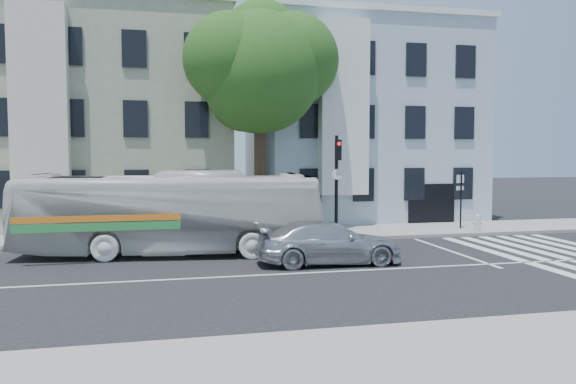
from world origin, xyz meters
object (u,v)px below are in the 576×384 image
object	(u,v)px
sedan	(329,243)
fire_hydrant	(478,222)
traffic_signal	(337,171)
bus	(172,213)

from	to	relation	value
sedan	fire_hydrant	xyz separation A→B (m)	(8.83, 5.11, -0.17)
fire_hydrant	sedan	bearing A→B (deg)	-149.93
sedan	fire_hydrant	size ratio (longest dim) A/B	6.19
sedan	traffic_signal	xyz separation A→B (m)	(2.19, 5.95, 2.25)
traffic_signal	fire_hydrant	size ratio (longest dim) A/B	5.66
bus	traffic_signal	xyz separation A→B (m)	(7.45, 2.99, 1.40)
traffic_signal	bus	bearing A→B (deg)	-138.12
bus	traffic_signal	bearing A→B (deg)	-60.78
bus	traffic_signal	distance (m)	8.15
traffic_signal	fire_hydrant	xyz separation A→B (m)	(6.64, -0.83, -2.42)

